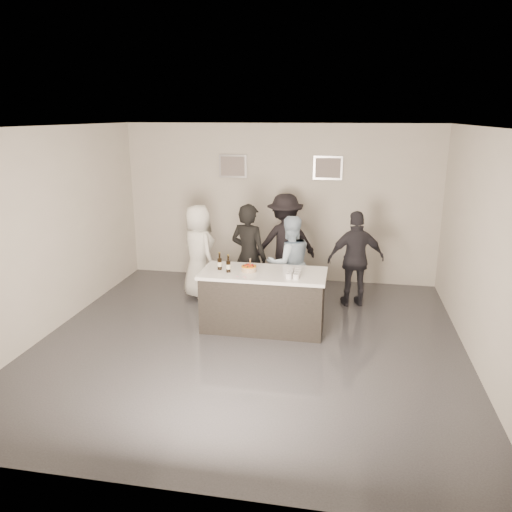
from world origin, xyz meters
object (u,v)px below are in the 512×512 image
object	(u,v)px
bar_counter	(263,300)
person_main_blue	(289,263)
person_main_black	(249,257)
person_guest_back	(285,242)
beer_bottle_b	(228,264)
person_guest_right	(356,259)
person_guest_left	(198,252)
beer_bottle_a	(220,261)
cake	(249,269)

from	to	relation	value
bar_counter	person_main_blue	bearing A→B (deg)	71.14
person_main_black	person_guest_back	xyz separation A→B (m)	(0.47, 1.04, 0.01)
beer_bottle_b	person_main_blue	world-z (taller)	person_main_blue
person_main_blue	person_guest_right	bearing A→B (deg)	174.52
person_guest_left	person_guest_right	size ratio (longest dim) A/B	1.02
bar_counter	person_guest_back	world-z (taller)	person_guest_back
person_main_blue	person_guest_back	size ratio (longest dim) A/B	0.89
beer_bottle_a	person_guest_right	size ratio (longest dim) A/B	0.16
cake	person_guest_back	size ratio (longest dim) A/B	0.13
cake	person_guest_right	world-z (taller)	person_guest_right
person_main_black	person_main_blue	distance (m)	0.68
beer_bottle_a	person_main_blue	world-z (taller)	person_main_blue
beer_bottle_a	beer_bottle_b	bearing A→B (deg)	-32.46
beer_bottle_a	beer_bottle_b	xyz separation A→B (m)	(0.16, -0.10, 0.00)
bar_counter	beer_bottle_b	bearing A→B (deg)	-167.91
person_main_blue	person_guest_left	distance (m)	1.67
cake	person_main_black	bearing A→B (deg)	101.55
bar_counter	beer_bottle_a	bearing A→B (deg)	-179.26
beer_bottle_b	person_main_blue	xyz separation A→B (m)	(0.80, 0.96, -0.23)
person_main_black	person_guest_left	world-z (taller)	person_main_black
person_main_black	person_main_blue	bearing A→B (deg)	-156.15
person_guest_left	person_guest_back	size ratio (longest dim) A/B	0.93
bar_counter	beer_bottle_a	world-z (taller)	beer_bottle_a
person_guest_right	person_main_black	bearing A→B (deg)	-0.91
cake	person_main_black	distance (m)	0.84
bar_counter	beer_bottle_b	distance (m)	0.78
bar_counter	cake	xyz separation A→B (m)	(-0.22, -0.01, 0.49)
person_main_blue	person_guest_back	bearing A→B (deg)	-103.34
beer_bottle_a	person_guest_left	distance (m)	1.36
person_guest_back	bar_counter	bearing A→B (deg)	67.12
beer_bottle_a	beer_bottle_b	size ratio (longest dim) A/B	1.00
cake	person_main_blue	world-z (taller)	person_main_blue
person_main_black	person_guest_right	size ratio (longest dim) A/B	1.09
beer_bottle_b	person_guest_left	distance (m)	1.53
bar_counter	person_guest_back	bearing A→B (deg)	87.32
bar_counter	person_guest_left	xyz separation A→B (m)	(-1.35, 1.15, 0.38)
cake	beer_bottle_b	size ratio (longest dim) A/B	0.87
beer_bottle_b	person_guest_left	world-z (taller)	person_guest_left
bar_counter	person_main_black	world-z (taller)	person_main_black
beer_bottle_a	person_guest_right	bearing A→B (deg)	31.40
bar_counter	cake	bearing A→B (deg)	-177.73
beer_bottle_b	person_main_black	world-z (taller)	person_main_black
bar_counter	beer_bottle_a	distance (m)	0.88
person_main_blue	person_guest_left	xyz separation A→B (m)	(-1.64, 0.30, 0.04)
person_main_black	bar_counter	bearing A→B (deg)	135.62
person_guest_left	person_guest_right	world-z (taller)	person_guest_left
bar_counter	person_guest_back	xyz separation A→B (m)	(0.09, 1.85, 0.44)
cake	person_guest_left	size ratio (longest dim) A/B	0.14
person_main_blue	bar_counter	bearing A→B (deg)	46.19
beer_bottle_a	person_main_blue	size ratio (longest dim) A/B	0.16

